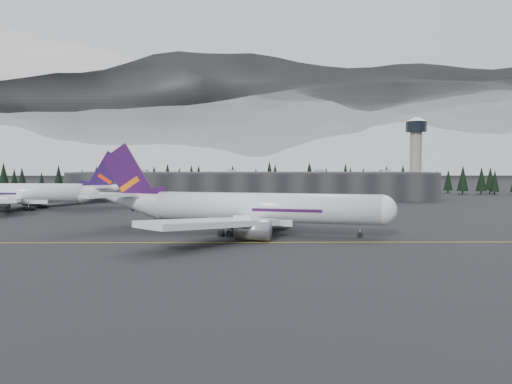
{
  "coord_description": "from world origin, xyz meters",
  "views": [
    {
      "loc": [
        -1.45,
        -101.36,
        15.36
      ],
      "look_at": [
        0.0,
        20.0,
        9.0
      ],
      "focal_mm": 35.0,
      "sensor_mm": 36.0,
      "label": 1
    }
  ],
  "objects_px": {
    "control_tower": "(416,148)",
    "jet_main": "(238,208)",
    "gse_vehicle_b": "(341,203)",
    "jet_parked": "(32,193)",
    "gse_vehicle_a": "(141,203)",
    "terminal": "(253,186)"
  },
  "relations": [
    {
      "from": "control_tower",
      "to": "jet_main",
      "type": "bearing_deg",
      "value": -124.13
    },
    {
      "from": "control_tower",
      "to": "gse_vehicle_b",
      "type": "relative_size",
      "value": 9.71
    },
    {
      "from": "jet_parked",
      "to": "gse_vehicle_a",
      "type": "relative_size",
      "value": 12.66
    },
    {
      "from": "gse_vehicle_a",
      "to": "gse_vehicle_b",
      "type": "xyz_separation_m",
      "value": [
        79.18,
        2.73,
        -0.1
      ]
    },
    {
      "from": "control_tower",
      "to": "gse_vehicle_a",
      "type": "relative_size",
      "value": 6.84
    },
    {
      "from": "control_tower",
      "to": "gse_vehicle_b",
      "type": "xyz_separation_m",
      "value": [
        -40.19,
        -31.48,
        -22.74
      ]
    },
    {
      "from": "jet_parked",
      "to": "gse_vehicle_a",
      "type": "bearing_deg",
      "value": -144.27
    },
    {
      "from": "jet_main",
      "to": "terminal",
      "type": "bearing_deg",
      "value": 102.67
    },
    {
      "from": "control_tower",
      "to": "jet_main",
      "type": "height_order",
      "value": "control_tower"
    },
    {
      "from": "control_tower",
      "to": "gse_vehicle_a",
      "type": "bearing_deg",
      "value": -164.01
    },
    {
      "from": "terminal",
      "to": "gse_vehicle_b",
      "type": "relative_size",
      "value": 41.23
    },
    {
      "from": "terminal",
      "to": "gse_vehicle_b",
      "type": "xyz_separation_m",
      "value": [
        34.81,
        -28.48,
        -5.64
      ]
    },
    {
      "from": "gse_vehicle_b",
      "to": "gse_vehicle_a",
      "type": "bearing_deg",
      "value": -113.63
    },
    {
      "from": "control_tower",
      "to": "jet_parked",
      "type": "distance_m",
      "value": 163.2
    },
    {
      "from": "control_tower",
      "to": "gse_vehicle_b",
      "type": "bearing_deg",
      "value": -141.93
    },
    {
      "from": "jet_main",
      "to": "gse_vehicle_b",
      "type": "relative_size",
      "value": 17.86
    },
    {
      "from": "terminal",
      "to": "gse_vehicle_b",
      "type": "height_order",
      "value": "terminal"
    },
    {
      "from": "gse_vehicle_b",
      "to": "control_tower",
      "type": "bearing_deg",
      "value": 102.46
    },
    {
      "from": "terminal",
      "to": "gse_vehicle_a",
      "type": "height_order",
      "value": "terminal"
    },
    {
      "from": "control_tower",
      "to": "gse_vehicle_a",
      "type": "height_order",
      "value": "control_tower"
    },
    {
      "from": "terminal",
      "to": "jet_parked",
      "type": "bearing_deg",
      "value": -147.25
    },
    {
      "from": "gse_vehicle_b",
      "to": "terminal",
      "type": "bearing_deg",
      "value": -154.89
    }
  ]
}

